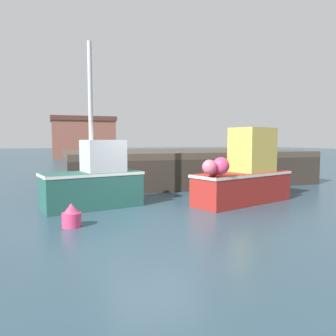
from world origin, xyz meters
TOP-DOWN VIEW (x-y plane):
  - ground at (0.00, 0.00)m, footprint 120.00×160.00m
  - pier at (3.30, 5.89)m, footprint 10.79×6.22m
  - fishing_boat_near_left at (-1.41, 1.41)m, footprint 3.02×1.75m
  - fishing_boat_near_right at (3.08, 0.57)m, footprint 3.68×2.19m
  - warehouse at (0.73, 30.84)m, footprint 6.99×5.56m
  - mooring_buoy_foreground at (-2.17, -0.64)m, footprint 0.43×0.43m

SIDE VIEW (x-z plane):
  - ground at x=0.00m, z-range -0.10..0.00m
  - mooring_buoy_foreground at x=-2.17m, z-range -0.03..0.51m
  - fishing_boat_near_left at x=-1.41m, z-range -1.58..3.16m
  - fishing_boat_near_right at x=3.08m, z-range -0.30..2.05m
  - pier at x=3.30m, z-range 0.48..1.95m
  - warehouse at x=0.73m, z-range 0.02..4.62m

